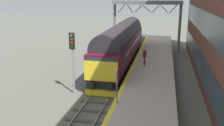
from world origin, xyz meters
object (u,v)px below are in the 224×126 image
at_px(signal_post_near, 73,55).
at_px(platform_number_sign, 117,82).
at_px(diesel_locomotive, 121,43).
at_px(waiting_passenger, 145,55).

distance_m(signal_post_near, platform_number_sign, 5.40).
xyz_separation_m(diesel_locomotive, signal_post_near, (-2.28, -9.05, 0.70)).
bearing_deg(platform_number_sign, waiting_passenger, 84.05).
bearing_deg(diesel_locomotive, signal_post_near, -104.13).
bearing_deg(platform_number_sign, diesel_locomotive, 98.50).
xyz_separation_m(diesel_locomotive, waiting_passenger, (2.83, -3.16, -0.49)).
relative_size(diesel_locomotive, signal_post_near, 3.84).
xyz_separation_m(signal_post_near, platform_number_sign, (4.14, -3.39, -0.74)).
height_order(diesel_locomotive, platform_number_sign, diesel_locomotive).
bearing_deg(waiting_passenger, platform_number_sign, 171.53).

